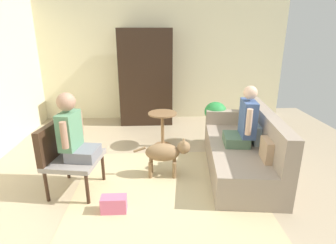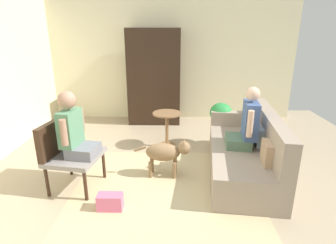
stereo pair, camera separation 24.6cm
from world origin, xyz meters
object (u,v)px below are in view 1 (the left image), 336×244
at_px(round_end_table, 163,125).
at_px(armoire_cabinet, 146,77).
at_px(person_on_armchair, 73,132).
at_px(person_on_couch, 244,122).
at_px(dog, 166,152).
at_px(handbag, 114,204).
at_px(armchair, 65,152).
at_px(potted_plant, 215,119).
at_px(couch, 244,150).

bearing_deg(round_end_table, armoire_cabinet, 102.39).
distance_m(person_on_armchair, round_end_table, 1.84).
height_order(person_on_couch, dog, person_on_couch).
height_order(dog, handbag, dog).
height_order(armchair, round_end_table, armchair).
bearing_deg(armoire_cabinet, potted_plant, -46.00).
xyz_separation_m(couch, potted_plant, (-0.21, 1.04, 0.15)).
xyz_separation_m(couch, person_on_armchair, (-2.34, -0.43, 0.51)).
relative_size(person_on_couch, person_on_armchair, 1.02).
height_order(person_on_couch, potted_plant, person_on_couch).
bearing_deg(potted_plant, handbag, -129.14).
height_order(couch, round_end_table, couch).
bearing_deg(person_on_armchair, armoire_cabinet, 73.32).
distance_m(round_end_table, dog, 1.06).
bearing_deg(potted_plant, couch, -78.37).
bearing_deg(armoire_cabinet, person_on_couch, -58.84).
relative_size(person_on_armchair, dog, 1.05).
xyz_separation_m(dog, armoire_cabinet, (-0.32, 2.49, 0.67)).
height_order(person_on_armchair, round_end_table, person_on_armchair).
height_order(round_end_table, dog, round_end_table).
xyz_separation_m(person_on_couch, handbag, (-1.77, -0.89, -0.68)).
relative_size(round_end_table, dog, 0.79).
bearing_deg(person_on_armchair, handbag, -43.18).
relative_size(person_on_armchair, potted_plant, 1.07).
bearing_deg(potted_plant, person_on_armchair, -145.14).
bearing_deg(round_end_table, couch, -38.50).
relative_size(couch, person_on_couch, 2.44).
relative_size(armchair, dog, 1.13).
height_order(person_on_armchair, dog, person_on_armchair).
relative_size(person_on_couch, armoire_cabinet, 0.42).
distance_m(person_on_couch, armoire_cabinet, 2.82).
relative_size(armchair, potted_plant, 1.15).
height_order(person_on_armchair, armoire_cabinet, armoire_cabinet).
relative_size(person_on_couch, dog, 1.07).
height_order(potted_plant, handbag, potted_plant).
distance_m(dog, handbag, 1.07).
bearing_deg(dog, couch, 5.61).
height_order(armchair, handbag, armchair).
distance_m(armchair, person_on_armchair, 0.32).
xyz_separation_m(round_end_table, potted_plant, (0.97, 0.10, 0.06)).
bearing_deg(dog, handbag, -128.50).
bearing_deg(dog, armchair, -167.31).
bearing_deg(handbag, potted_plant, 50.86).
height_order(couch, armoire_cabinet, armoire_cabinet).
distance_m(person_on_armchair, potted_plant, 2.61).
relative_size(couch, person_on_armchair, 2.48).
xyz_separation_m(armchair, person_on_couch, (2.44, 0.38, 0.24)).
height_order(couch, potted_plant, couch).
bearing_deg(potted_plant, armchair, -147.34).
bearing_deg(couch, armoire_cabinet, 122.26).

